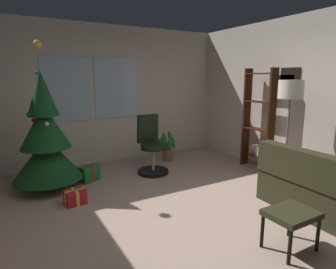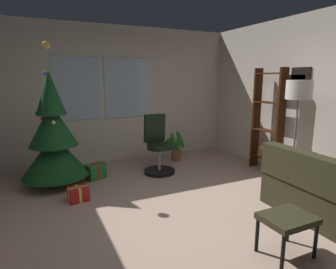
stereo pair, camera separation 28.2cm
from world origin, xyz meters
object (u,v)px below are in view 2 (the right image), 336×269
object	(u,v)px
office_chair	(158,150)
floor_lamp	(299,97)
gift_box_green	(96,171)
potted_plant	(175,148)
holiday_tree	(54,139)
bookshelf	(268,126)
gift_box_red	(78,194)
footstool	(287,221)

from	to	relation	value
office_chair	floor_lamp	world-z (taller)	floor_lamp
gift_box_green	floor_lamp	bearing A→B (deg)	-33.57
floor_lamp	potted_plant	xyz separation A→B (m)	(-0.93, 2.17, -1.15)
office_chair	holiday_tree	bearing A→B (deg)	175.96
potted_plant	bookshelf	bearing A→B (deg)	-46.73
gift_box_red	potted_plant	size ratio (longest dim) A/B	0.45
footstool	gift_box_green	size ratio (longest dim) A/B	1.33
gift_box_red	bookshelf	size ratio (longest dim) A/B	0.15
potted_plant	floor_lamp	bearing A→B (deg)	-66.86
gift_box_red	footstool	bearing A→B (deg)	-52.71
footstool	holiday_tree	distance (m)	3.51
floor_lamp	office_chair	bearing A→B (deg)	133.51
potted_plant	gift_box_green	bearing A→B (deg)	-166.98
potted_plant	footstool	bearing A→B (deg)	-98.32
office_chair	potted_plant	distance (m)	0.83
gift_box_red	floor_lamp	distance (m)	3.48
holiday_tree	office_chair	bearing A→B (deg)	-4.04
gift_box_red	gift_box_green	distance (m)	0.89
footstool	floor_lamp	bearing A→B (deg)	40.03
office_chair	gift_box_red	bearing A→B (deg)	-156.31
holiday_tree	potted_plant	distance (m)	2.45
footstool	floor_lamp	size ratio (longest dim) A/B	0.29
bookshelf	footstool	bearing A→B (deg)	-129.93
gift_box_red	potted_plant	xyz separation A→B (m)	(2.14, 1.19, 0.18)
holiday_tree	floor_lamp	bearing A→B (deg)	-28.12
gift_box_red	gift_box_green	bearing A→B (deg)	62.97
holiday_tree	floor_lamp	xyz separation A→B (m)	(3.29, -1.76, 0.67)
bookshelf	floor_lamp	xyz separation A→B (m)	(-0.30, -0.86, 0.58)
gift_box_green	bookshelf	size ratio (longest dim) A/B	0.19
bookshelf	floor_lamp	distance (m)	1.08
gift_box_green	floor_lamp	world-z (taller)	floor_lamp
gift_box_green	office_chair	bearing A→B (deg)	-6.68
gift_box_green	potted_plant	distance (m)	1.78
office_chair	potted_plant	xyz separation A→B (m)	(0.63, 0.53, -0.14)
footstool	office_chair	distance (m)	2.83
potted_plant	office_chair	bearing A→B (deg)	-139.77
footstool	floor_lamp	distance (m)	2.14
holiday_tree	bookshelf	world-z (taller)	holiday_tree
gift_box_green	office_chair	size ratio (longest dim) A/B	0.35
footstool	potted_plant	xyz separation A→B (m)	(0.49, 3.35, -0.08)
floor_lamp	gift_box_red	bearing A→B (deg)	162.38
floor_lamp	potted_plant	world-z (taller)	floor_lamp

